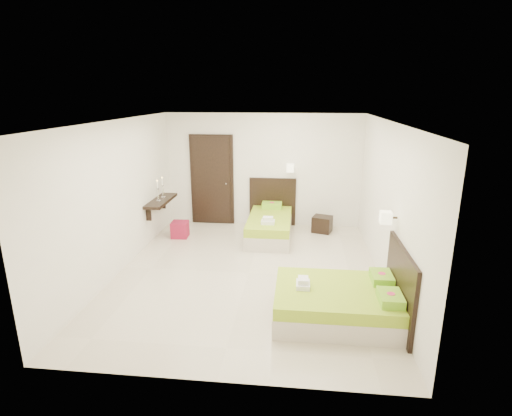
# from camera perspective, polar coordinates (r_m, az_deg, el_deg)

# --- Properties ---
(floor) EXTENTS (5.50, 5.50, 0.00)m
(floor) POSITION_cam_1_polar(r_m,az_deg,el_deg) (7.06, -1.08, -9.26)
(floor) COLOR beige
(floor) RESTS_ON ground
(bed_single) EXTENTS (1.09, 1.81, 1.49)m
(bed_single) POSITION_cam_1_polar(r_m,az_deg,el_deg) (8.72, 2.01, -2.31)
(bed_single) COLOR beige
(bed_single) RESTS_ON ground
(bed_double) EXTENTS (1.71, 1.45, 1.41)m
(bed_double) POSITION_cam_1_polar(r_m,az_deg,el_deg) (5.78, 12.22, -12.88)
(bed_double) COLOR beige
(bed_double) RESTS_ON ground
(nightstand) EXTENTS (0.50, 0.47, 0.36)m
(nightstand) POSITION_cam_1_polar(r_m,az_deg,el_deg) (9.12, 9.43, -2.29)
(nightstand) COLOR black
(nightstand) RESTS_ON ground
(ottoman) EXTENTS (0.36, 0.36, 0.34)m
(ottoman) POSITION_cam_1_polar(r_m,az_deg,el_deg) (8.84, -10.81, -3.02)
(ottoman) COLOR maroon
(ottoman) RESTS_ON ground
(door) EXTENTS (1.02, 0.15, 2.14)m
(door) POSITION_cam_1_polar(r_m,az_deg,el_deg) (9.46, -6.30, 3.95)
(door) COLOR black
(door) RESTS_ON ground
(console_shelf) EXTENTS (0.35, 1.20, 0.78)m
(console_shelf) POSITION_cam_1_polar(r_m,az_deg,el_deg) (8.73, -13.47, 0.99)
(console_shelf) COLOR black
(console_shelf) RESTS_ON ground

